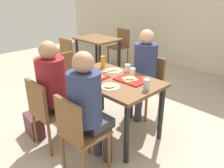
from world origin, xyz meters
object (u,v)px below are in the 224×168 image
Objects in this scene: main_table at (112,86)px; chair_far_side at (149,81)px; plastic_cup_d at (133,72)px; person_far_side at (143,67)px; tray_red_near at (93,76)px; background_table at (98,44)px; soda_can at (146,85)px; person_in_red at (55,86)px; handbag at (34,125)px; chair_near_right at (78,131)px; chair_left_end at (67,77)px; pizza_slice_a at (94,75)px; plastic_cup_c at (90,65)px; plastic_cup_b at (94,82)px; pizza_slice_d at (110,86)px; pizza_slice_c at (112,70)px; person_in_brown_jacket at (88,103)px; foil_bundle at (85,65)px; paper_plate_center at (114,71)px; plastic_cup_a at (128,68)px; paper_plate_near_edge at (110,87)px; chair_near_left at (46,109)px; condiment_bottle at (103,62)px; tray_red_far at (131,80)px; pizza_slice_b at (130,78)px; background_chair_near at (71,56)px; background_chair_far at (120,44)px.

main_table is 0.77m from chair_far_side.
plastic_cup_d is at bearing -76.95° from chair_far_side.
person_far_side is 0.77m from tray_red_near.
soda_can is at bearing -30.71° from background_table.
person_in_red and person_far_side have the same top height.
background_table is (-1.30, 2.25, 0.49)m from handbag.
chair_left_end is at bearing 149.37° from chair_near_right.
plastic_cup_c is (-0.28, 0.17, 0.03)m from pizza_slice_a.
plastic_cup_b and plastic_cup_d have the same top height.
pizza_slice_a is at bearing 164.83° from pizza_slice_d.
person_in_red is 5.29× the size of pizza_slice_c.
pizza_slice_d is at bearing -79.09° from chair_far_side.
person_in_brown_jacket is 12.68× the size of plastic_cup_c.
main_table is 11.91× the size of foil_bundle.
tray_red_near is 2.95× the size of soda_can.
handbag is at bearing -100.64° from foil_bundle.
tray_red_near reaches higher than paper_plate_center.
chair_left_end reaches higher than foil_bundle.
person_in_brown_jacket reaches higher than main_table.
plastic_cup_a is 0.58m from foil_bundle.
person_in_red and person_in_brown_jacket have the same top height.
pizza_slice_a is (-0.37, 0.09, 0.02)m from paper_plate_near_edge.
pizza_slice_c is 0.55m from pizza_slice_d.
person_in_red is 1.41× the size of background_table.
paper_plate_near_edge is at bearing -13.64° from pizza_slice_a.
chair_near_left is at bearing -90.00° from person_in_red.
chair_left_end is at bearing -179.28° from soda_can.
chair_near_right is at bearing -44.81° from background_table.
person_in_brown_jacket is at bearing -50.16° from condiment_bottle.
chair_far_side is 2.38× the size of tray_red_near.
plastic_cup_a is (-0.24, 0.20, 0.04)m from tray_red_far.
pizza_slice_b is (-0.11, 0.87, 0.28)m from chair_near_right.
person_far_side reaches higher than background_chair_near.
person_far_side reaches higher than chair_left_end.
pizza_slice_c is at bearing 88.69° from pizza_slice_a.
paper_plate_near_edge is 0.19m from plastic_cup_b.
tray_red_far is 1.67× the size of pizza_slice_d.
person_far_side is 0.76m from pizza_slice_a.
pizza_slice_a is at bearing -17.06° from foil_bundle.
plastic_cup_a is 1.00× the size of plastic_cup_c.
background_chair_near is 1.00× the size of background_chair_far.
chair_far_side is 8.58× the size of plastic_cup_b.
foil_bundle is (-0.21, 0.60, 0.06)m from person_in_red.
tray_red_near is 0.42× the size of background_chair_far.
condiment_bottle is (-0.36, -0.11, 0.03)m from plastic_cup_a.
background_chair_near is at bearing 140.55° from person_in_red.
soda_can is (0.21, 0.63, 0.07)m from person_in_brown_jacket.
tray_red_near is 3.60× the size of foil_bundle.
chair_left_end is 3.49× the size of pizza_slice_a.
chair_far_side is 1.95m from background_chair_near.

